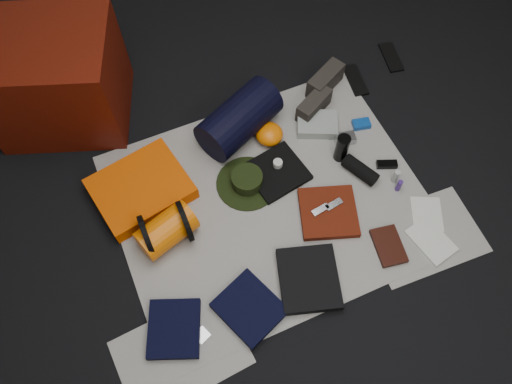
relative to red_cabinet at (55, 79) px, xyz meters
name	(u,v)px	position (x,y,z in m)	size (l,w,h in m)	color
floor	(270,203)	(0.83, -1.02, -0.30)	(4.50, 4.50, 0.02)	black
newspaper_mat	(270,201)	(0.83, -1.02, -0.28)	(1.60, 1.30, 0.01)	#B0ACA3
newspaper_sheet_front_left	(181,352)	(0.13, -1.57, -0.28)	(0.58, 0.40, 0.00)	#B0ACA3
newspaper_sheet_front_right	(424,236)	(1.48, -1.52, -0.28)	(0.58, 0.40, 0.00)	#B0ACA3
red_cabinet	(55,79)	(0.00, 0.00, 0.00)	(0.69, 0.57, 0.57)	#511005
sleeping_pad	(141,189)	(0.22, -0.69, -0.24)	(0.48, 0.39, 0.09)	#E34F02
stuff_sack	(167,230)	(0.26, -1.00, -0.19)	(0.17, 0.17, 0.29)	#E36103
sack_strap_left	(147,236)	(0.16, -1.00, -0.17)	(0.22, 0.22, 0.03)	black
sack_strap_right	(185,221)	(0.36, -1.00, -0.17)	(0.22, 0.22, 0.03)	black
navy_duffel	(239,119)	(0.85, -0.54, -0.16)	(0.25, 0.25, 0.47)	black
boonie_brim	(247,183)	(0.76, -0.87, -0.28)	(0.34, 0.34, 0.01)	black
boonie_crown	(247,180)	(0.76, -0.87, -0.23)	(0.17, 0.17, 0.07)	black
hiking_boot_left	(314,105)	(1.31, -0.58, -0.22)	(0.24, 0.09, 0.12)	#2C2722
hiking_boot_right	(325,81)	(1.45, -0.44, -0.22)	(0.26, 0.10, 0.13)	#2C2722
flip_flop_left	(355,80)	(1.65, -0.47, -0.28)	(0.09, 0.24, 0.01)	black
flip_flop_right	(391,57)	(1.95, -0.39, -0.28)	(0.09, 0.24, 0.01)	black
trousers_navy_a	(174,329)	(0.13, -1.46, -0.26)	(0.24, 0.27, 0.04)	black
trousers_navy_b	(249,308)	(0.50, -1.51, -0.26)	(0.26, 0.29, 0.05)	black
trousers_charcoal	(309,279)	(0.82, -1.49, -0.25)	(0.29, 0.33, 0.05)	black
black_tshirt	(277,172)	(0.93, -0.88, -0.27)	(0.30, 0.28, 0.03)	black
red_shirt	(328,212)	(1.08, -1.21, -0.26)	(0.29, 0.29, 0.04)	#571809
orange_stuff_sack	(269,134)	(0.99, -0.65, -0.23)	(0.16, 0.16, 0.10)	#E36103
first_aid_pouch	(317,124)	(1.28, -0.69, -0.25)	(0.23, 0.17, 0.06)	gray
water_bottle	(342,148)	(1.30, -0.92, -0.19)	(0.07, 0.07, 0.18)	black
speaker	(360,170)	(1.35, -1.06, -0.24)	(0.08, 0.08, 0.21)	black
compact_camera	(345,139)	(1.38, -0.84, -0.26)	(0.11, 0.07, 0.05)	#A4A4A9
cyan_case	(361,124)	(1.52, -0.78, -0.26)	(0.10, 0.06, 0.03)	navy
toiletry_purple	(399,186)	(1.49, -1.23, -0.24)	(0.03, 0.03, 0.08)	#3B216D
toiletry_clear	(396,176)	(1.50, -1.17, -0.23)	(0.03, 0.03, 0.09)	#9EA29E
paperback_book	(389,246)	(1.27, -1.50, -0.27)	(0.13, 0.21, 0.03)	black
map_booklet	(431,240)	(1.49, -1.56, -0.27)	(0.16, 0.23, 0.01)	silver
map_printout	(427,214)	(1.56, -1.42, -0.28)	(0.16, 0.20, 0.01)	silver
sunglasses	(387,164)	(1.51, -1.07, -0.27)	(0.11, 0.05, 0.03)	black
key_cluster	(202,335)	(0.24, -1.53, -0.28)	(0.06, 0.06, 0.01)	#A4A4A9
tape_roll	(278,164)	(0.95, -0.85, -0.23)	(0.05, 0.05, 0.04)	beige
energy_bar_a	(320,210)	(1.04, -1.19, -0.23)	(0.10, 0.04, 0.01)	#A4A4A9
energy_bar_b	(334,204)	(1.12, -1.19, -0.23)	(0.10, 0.04, 0.01)	#A4A4A9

